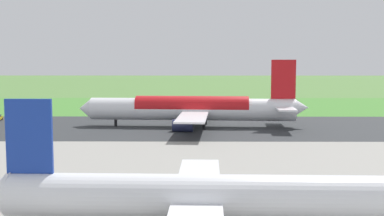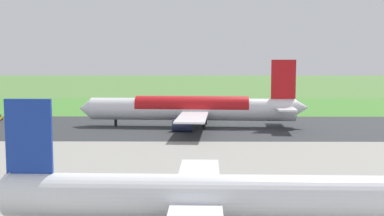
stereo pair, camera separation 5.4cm
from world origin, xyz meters
name	(u,v)px [view 1 (the left image)]	position (x,y,z in m)	size (l,w,h in m)	color
ground_plane	(222,127)	(0.00, 0.00, 0.00)	(800.00, 800.00, 0.00)	#547F3D
runway_asphalt	(222,127)	(0.00, 0.00, 0.03)	(600.00, 41.17, 0.06)	#2D3033
grass_verge_foreground	(214,107)	(0.00, -47.72, 0.02)	(600.00, 80.00, 0.04)	#478534
airliner_main	(194,109)	(6.79, 0.02, 4.35)	(54.14, 44.29, 15.88)	white
airliner_parked_mid	(203,195)	(5.64, 68.13, 3.29)	(41.26, 33.70, 12.06)	white
no_stopping_sign	(245,103)	(-10.55, -49.03, 1.47)	(0.60, 0.10, 2.47)	slate
traffic_cone_orange	(234,105)	(-6.74, -51.30, 0.28)	(0.40, 0.40, 0.55)	orange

